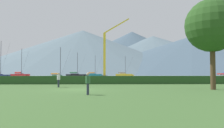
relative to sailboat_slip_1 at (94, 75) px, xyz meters
name	(u,v)px	position (x,y,z in m)	size (l,w,h in m)	color
ground_plane	(78,90)	(2.36, -82.77, -0.70)	(1000.00, 1000.00, 0.00)	#3D602D
harbor_water	(101,75)	(2.36, 54.23, -0.70)	(320.00, 246.00, 0.00)	#8499A8
hedge_line	(87,80)	(2.36, -71.77, -0.10)	(80.00, 1.20, 1.20)	#284C23
sailboat_slip_1	(94,75)	(0.00, 0.00, 0.00)	(8.67, 3.80, 10.07)	#19707A
sailboat_slip_3	(124,75)	(14.43, 0.45, 0.04)	(9.23, 3.70, 9.89)	gold
sailboat_slip_4	(76,75)	(-6.20, -17.78, 0.00)	(8.73, 3.99, 9.69)	black
sailboat_slip_6	(20,75)	(-30.15, -12.01, 0.05)	(9.11, 5.19, 11.82)	red
sailboat_slip_7	(59,77)	(-6.68, -48.19, -0.14)	(6.92, 3.12, 8.20)	#236B38
person_seated_viewer	(59,79)	(-0.25, -79.10, 0.27)	(0.36, 0.56, 1.65)	#2D3347
person_standing_walker	(88,82)	(3.75, -87.84, 0.27)	(0.36, 0.56, 1.65)	#2D3347
park_tree	(214,22)	(15.78, -83.12, 5.94)	(5.26, 5.26, 9.62)	#4C3823
dock_crane	(106,57)	(5.33, -30.95, 6.40)	(9.38, 2.00, 20.24)	#333338
distant_hill_west_ridge	(83,52)	(-26.71, 213.27, 31.37)	(321.27, 321.27, 64.13)	slate
distant_hill_central_peak	(132,53)	(56.69, 302.67, 39.20)	(319.98, 319.98, 79.81)	#425666
distant_hill_east_ridge	(153,55)	(89.24, 268.78, 32.27)	(349.83, 349.83, 65.94)	slate
distant_hill_far_shoulder	(192,55)	(129.00, 198.44, 26.36)	(339.23, 339.23, 54.13)	#425666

